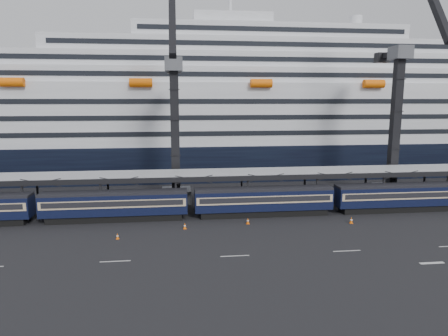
# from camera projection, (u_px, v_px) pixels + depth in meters

# --- Properties ---
(ground) EXTENTS (260.00, 260.00, 0.00)m
(ground) POSITION_uv_depth(u_px,v_px,m) (349.00, 237.00, 46.43)
(ground) COLOR black
(ground) RESTS_ON ground
(lane_markings) EXTENTS (111.00, 4.27, 0.02)m
(lane_markings) POSITION_uv_depth(u_px,v_px,m) (443.00, 251.00, 42.23)
(lane_markings) COLOR beige
(lane_markings) RESTS_ON ground
(train) EXTENTS (133.05, 3.00, 4.05)m
(train) POSITION_uv_depth(u_px,v_px,m) (287.00, 199.00, 55.32)
(train) COLOR black
(train) RESTS_ON ground
(canopy) EXTENTS (130.00, 6.25, 5.53)m
(canopy) POSITION_uv_depth(u_px,v_px,m) (311.00, 172.00, 59.24)
(canopy) COLOR #96989E
(canopy) RESTS_ON ground
(cruise_ship) EXTENTS (214.09, 28.84, 34.00)m
(cruise_ship) POSITION_uv_depth(u_px,v_px,m) (261.00, 115.00, 89.23)
(cruise_ship) COLOR black
(cruise_ship) RESTS_ON ground
(crane_dark_near) EXTENTS (4.50, 17.75, 35.08)m
(crane_dark_near) POSITION_uv_depth(u_px,v_px,m) (175.00, 126.00, 60.34)
(crane_dark_near) COLOR #4C4F54
(crane_dark_near) RESTS_ON ground
(crane_dark_mid) EXTENTS (4.50, 18.24, 39.64)m
(crane_dark_mid) POSITION_uv_depth(u_px,v_px,m) (397.00, 115.00, 63.07)
(crane_dark_mid) COLOR #4C4F54
(crane_dark_mid) RESTS_ON ground
(traffic_cone_b) EXTENTS (0.36, 0.36, 0.71)m
(traffic_cone_b) POSITION_uv_depth(u_px,v_px,m) (118.00, 236.00, 45.85)
(traffic_cone_b) COLOR #FF6608
(traffic_cone_b) RESTS_ON ground
(traffic_cone_c) EXTENTS (0.39, 0.39, 0.79)m
(traffic_cone_c) POSITION_uv_depth(u_px,v_px,m) (185.00, 226.00, 49.42)
(traffic_cone_c) COLOR #FF6608
(traffic_cone_c) RESTS_ON ground
(traffic_cone_d) EXTENTS (0.41, 0.41, 0.82)m
(traffic_cone_d) POSITION_uv_depth(u_px,v_px,m) (248.00, 221.00, 51.43)
(traffic_cone_d) COLOR #FF6608
(traffic_cone_d) RESTS_ON ground
(traffic_cone_e) EXTENTS (0.43, 0.43, 0.86)m
(traffic_cone_e) POSITION_uv_depth(u_px,v_px,m) (351.00, 220.00, 51.69)
(traffic_cone_e) COLOR #FF6608
(traffic_cone_e) RESTS_ON ground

